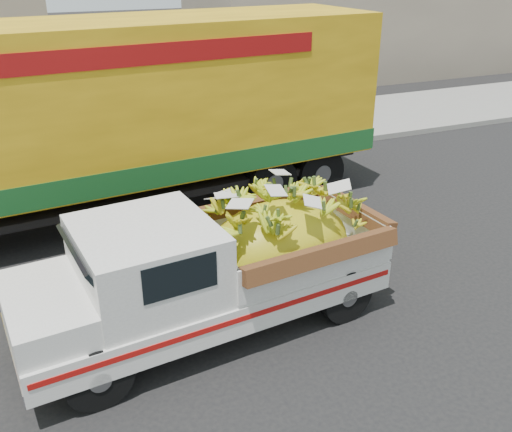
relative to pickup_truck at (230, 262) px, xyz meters
name	(u,v)px	position (x,y,z in m)	size (l,w,h in m)	color
ground	(82,345)	(-2.10, 0.23, -0.96)	(100.00, 100.00, 0.00)	black
curb	(43,182)	(-2.10, 6.65, -0.88)	(60.00, 0.25, 0.15)	gray
sidewalk	(36,155)	(-2.10, 8.75, -0.89)	(60.00, 4.00, 0.14)	gray
building_right	(359,1)	(11.90, 15.65, 2.04)	(14.00, 6.00, 6.00)	gray
pickup_truck	(230,262)	(0.00, 0.00, 0.00)	(5.25, 2.38, 1.78)	black
semi_trailer	(81,117)	(-1.31, 4.20, 1.16)	(12.04, 3.54, 3.80)	black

